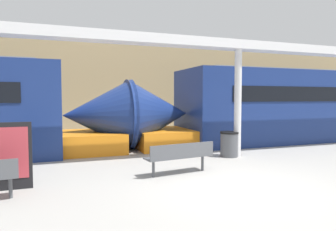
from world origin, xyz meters
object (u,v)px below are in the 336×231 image
poster_board (8,156)px  support_column_near (238,104)px  train_left (321,106)px  trash_bin (229,144)px  bench_near (181,155)px

poster_board → support_column_near: 6.74m
train_left → trash_bin: size_ratio=22.74×
trash_bin → bench_near: bearing=-146.2°
support_column_near → train_left: bearing=22.7°
train_left → support_column_near: 6.90m
trash_bin → poster_board: (-6.26, -1.58, 0.31)m
bench_near → support_column_near: size_ratio=0.53×
poster_board → bench_near: bearing=-0.1°
poster_board → support_column_near: bearing=12.8°
train_left → support_column_near: (-6.36, -2.66, 0.22)m
support_column_near → trash_bin: bearing=156.9°
bench_near → poster_board: size_ratio=1.29×
train_left → trash_bin: 7.17m
support_column_near → poster_board: bearing=-167.2°
bench_near → support_column_near: bearing=21.5°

